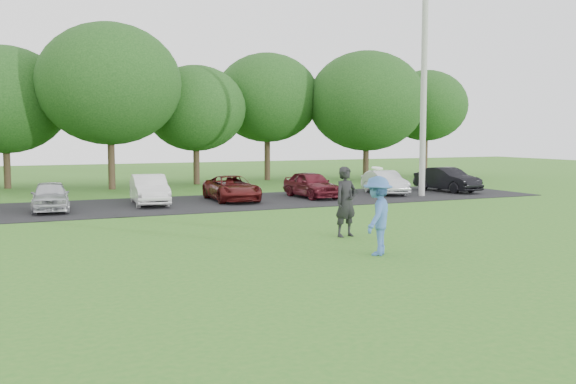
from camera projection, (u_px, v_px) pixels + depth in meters
name	position (u px, v px, depth m)	size (l,w,h in m)	color
ground	(350.00, 260.00, 14.94)	(100.00, 100.00, 0.00)	#2E7120
parking_lot	(194.00, 204.00, 26.74)	(32.00, 6.50, 0.03)	black
utility_pole	(424.00, 96.00, 29.53)	(0.28, 0.28, 9.29)	#AAABA6
frisbee_player	(378.00, 216.00, 15.50)	(1.39, 1.38, 2.16)	#3C66AB
camera_bystander	(346.00, 202.00, 18.24)	(0.81, 0.62, 2.00)	black
parked_cars	(171.00, 190.00, 26.41)	(28.10, 4.54, 1.23)	black
tree_row	(171.00, 98.00, 35.77)	(42.39, 9.85, 8.64)	#38281C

